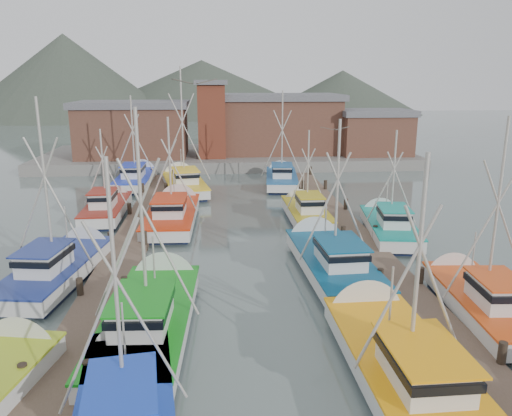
{
  "coord_description": "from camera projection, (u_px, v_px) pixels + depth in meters",
  "views": [
    {
      "loc": [
        -1.77,
        -23.61,
        10.0
      ],
      "look_at": [
        0.6,
        4.54,
        2.6
      ],
      "focal_mm": 35.0,
      "sensor_mm": 36.0,
      "label": 1
    }
  ],
  "objects": [
    {
      "name": "boat_9",
      "position": [
        305.0,
        212.0,
        35.75
      ],
      "size": [
        2.94,
        8.23,
        7.2
      ],
      "rotation": [
        0.0,
        0.0,
        0.01
      ],
      "color": "#101938",
      "rests_on": "ground"
    },
    {
      "name": "boat_1",
      "position": [
        399.0,
        361.0,
        16.89
      ],
      "size": [
        3.71,
        10.4,
        8.91
      ],
      "rotation": [
        0.0,
        0.0,
        0.01
      ],
      "color": "#101938",
      "rests_on": "ground"
    },
    {
      "name": "boat_12",
      "position": [
        183.0,
        183.0,
        45.48
      ],
      "size": [
        4.89,
        10.58,
        11.9
      ],
      "rotation": [
        0.0,
        0.0,
        0.18
      ],
      "color": "#101938",
      "rests_on": "ground"
    },
    {
      "name": "boat_14",
      "position": [
        137.0,
        178.0,
        47.81
      ],
      "size": [
        3.87,
        9.64,
        9.3
      ],
      "rotation": [
        0.0,
        0.0,
        -0.01
      ],
      "color": "#101938",
      "rests_on": "ground"
    },
    {
      "name": "boat_5",
      "position": [
        330.0,
        259.0,
        26.37
      ],
      "size": [
        3.73,
        10.24,
        9.03
      ],
      "rotation": [
        0.0,
        0.0,
        0.04
      ],
      "color": "#101938",
      "rests_on": "ground"
    },
    {
      "name": "boat_4",
      "position": [
        152.0,
        314.0,
        20.28
      ],
      "size": [
        4.05,
        10.36,
        9.96
      ],
      "rotation": [
        0.0,
        0.0,
        -0.05
      ],
      "color": "#101938",
      "rests_on": "ground"
    },
    {
      "name": "boat_13",
      "position": [
        281.0,
        178.0,
        47.77
      ],
      "size": [
        3.84,
        9.3,
        9.65
      ],
      "rotation": [
        0.0,
        0.0,
        -0.11
      ],
      "color": "#101938",
      "rests_on": "ground"
    },
    {
      "name": "boat_10",
      "position": [
        108.0,
        207.0,
        37.0
      ],
      "size": [
        3.03,
        8.44,
        7.19
      ],
      "rotation": [
        0.0,
        0.0,
        0.02
      ],
      "color": "#101938",
      "rests_on": "ground"
    },
    {
      "name": "shed_right",
      "position": [
        374.0,
        132.0,
        58.61
      ],
      "size": [
        8.48,
        6.36,
        5.2
      ],
      "color": "brown",
      "rests_on": "quay"
    },
    {
      "name": "shed_center",
      "position": [
        278.0,
        123.0,
        60.4
      ],
      "size": [
        14.84,
        9.54,
        6.9
      ],
      "color": "brown",
      "rests_on": "quay"
    },
    {
      "name": "distant_hills",
      "position": [
        175.0,
        114.0,
        142.57
      ],
      "size": [
        175.0,
        140.0,
        42.0
      ],
      "color": "#414B3E",
      "rests_on": "ground"
    },
    {
      "name": "dock_right",
      "position": [
        363.0,
        246.0,
        29.85
      ],
      "size": [
        2.3,
        46.0,
        1.5
      ],
      "color": "#4E3E30",
      "rests_on": "ground"
    },
    {
      "name": "dock_left",
      "position": [
        125.0,
        253.0,
        28.71
      ],
      "size": [
        2.3,
        46.0,
        1.5
      ],
      "color": "#4E3E30",
      "rests_on": "ground"
    },
    {
      "name": "boat_8",
      "position": [
        173.0,
        213.0,
        35.3
      ],
      "size": [
        3.54,
        10.31,
        8.45
      ],
      "rotation": [
        0.0,
        0.0,
        -0.03
      ],
      "color": "#101938",
      "rests_on": "ground"
    },
    {
      "name": "lookout_tower",
      "position": [
        212.0,
        119.0,
        55.67
      ],
      "size": [
        3.6,
        3.6,
        8.5
      ],
      "color": "#5F291B",
      "rests_on": "quay"
    },
    {
      "name": "boat_6",
      "position": [
        61.0,
        267.0,
        25.36
      ],
      "size": [
        4.13,
        9.46,
        9.96
      ],
      "rotation": [
        0.0,
        0.0,
        -0.15
      ],
      "color": "#101938",
      "rests_on": "ground"
    },
    {
      "name": "ground",
      "position": [
        252.0,
        280.0,
        25.43
      ],
      "size": [
        260.0,
        260.0,
        0.0
      ],
      "primitive_type": "plane",
      "color": "#536461",
      "rests_on": "ground"
    },
    {
      "name": "quay",
      "position": [
        229.0,
        157.0,
        60.95
      ],
      "size": [
        44.0,
        16.0,
        1.2
      ],
      "primitive_type": "cube",
      "color": "slate",
      "rests_on": "ground"
    },
    {
      "name": "boat_7",
      "position": [
        478.0,
        299.0,
        21.66
      ],
      "size": [
        3.72,
        8.58,
        9.28
      ],
      "rotation": [
        0.0,
        0.0,
        -0.07
      ],
      "color": "#101938",
      "rests_on": "ground"
    },
    {
      "name": "boat_0",
      "position": [
        126.0,
        402.0,
        14.79
      ],
      "size": [
        3.78,
        9.02,
        8.84
      ],
      "rotation": [
        0.0,
        0.0,
        0.13
      ],
      "color": "#101938",
      "rests_on": "ground"
    },
    {
      "name": "gull_near",
      "position": [
        195.0,
        82.0,
        16.48
      ],
      "size": [
        1.52,
        0.66,
        0.24
      ],
      "rotation": [
        0.0,
        0.0,
        0.5
      ],
      "color": "gray",
      "rests_on": "ground"
    },
    {
      "name": "shed_left",
      "position": [
        133.0,
        129.0,
        57.18
      ],
      "size": [
        12.72,
        8.48,
        6.2
      ],
      "color": "brown",
      "rests_on": "quay"
    },
    {
      "name": "boat_11",
      "position": [
        388.0,
        225.0,
        32.54
      ],
      "size": [
        3.84,
        8.84,
        7.61
      ],
      "rotation": [
        0.0,
        0.0,
        -0.15
      ],
      "color": "#101938",
      "rests_on": "ground"
    },
    {
      "name": "gull_far",
      "position": [
        335.0,
        129.0,
        25.89
      ],
      "size": [
        1.55,
        0.63,
        0.24
      ],
      "rotation": [
        0.0,
        0.0,
        0.1
      ],
      "color": "gray",
      "rests_on": "ground"
    }
  ]
}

